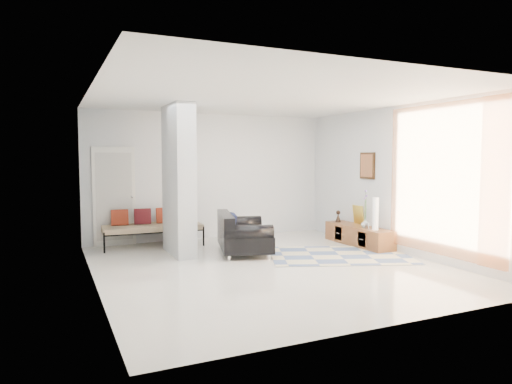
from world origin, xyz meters
name	(u,v)px	position (x,y,z in m)	size (l,w,h in m)	color
floor	(269,266)	(0.00, 0.00, 0.00)	(6.00, 6.00, 0.00)	silver
ceiling	(269,97)	(0.00, 0.00, 2.80)	(6.00, 6.00, 0.00)	white
wall_back	(210,176)	(0.00, 3.00, 1.40)	(6.00, 6.00, 0.00)	white
wall_front	(394,197)	(0.00, -3.00, 1.40)	(6.00, 6.00, 0.00)	white
wall_left	(93,187)	(-2.75, 0.00, 1.40)	(6.00, 6.00, 0.00)	white
wall_right	(399,180)	(2.75, 0.00, 1.40)	(6.00, 6.00, 0.00)	white
partition_column	(179,180)	(-1.10, 1.60, 1.40)	(0.35, 1.20, 2.80)	silver
hallway_door	(114,196)	(-2.10, 2.96, 1.02)	(0.85, 0.06, 2.04)	white
curtain	(443,180)	(2.67, -1.15, 1.45)	(2.55, 2.55, 0.00)	#FB8842
wall_art	(367,166)	(2.72, 0.90, 1.65)	(0.04, 0.45, 0.55)	#36200E
media_console	(358,235)	(2.52, 0.90, 0.20)	(0.45, 1.81, 0.80)	brown
loveseat	(241,234)	(0.00, 1.22, 0.36)	(1.27, 1.73, 0.76)	silver
daybed	(151,226)	(-1.42, 2.62, 0.41)	(2.02, 0.92, 0.77)	black
area_rug	(339,255)	(1.56, 0.20, 0.01)	(2.54, 1.69, 0.01)	beige
cylinder_lamp	(376,214)	(2.50, 0.34, 0.72)	(0.12, 0.12, 0.64)	white
bronze_figurine	(338,216)	(2.47, 1.56, 0.53)	(0.13, 0.13, 0.25)	black
vase	(365,224)	(2.47, 0.62, 0.49)	(0.17, 0.17, 0.18)	silver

